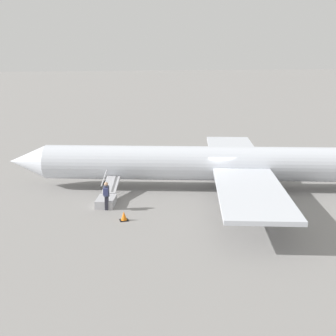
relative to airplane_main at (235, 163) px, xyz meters
name	(u,v)px	position (x,y,z in m)	size (l,w,h in m)	color
ground_plane	(221,189)	(0.85, -0.30, -1.86)	(600.00, 600.00, 0.00)	gray
airplane_main	(235,163)	(0.00, 0.00, 0.00)	(29.61, 23.20, 6.24)	silver
boarding_stairs	(107,198)	(9.12, 0.76, -1.50)	(2.27, 4.12, 1.60)	#B2B2B7
passenger	(106,194)	(9.35, 2.03, -0.86)	(0.43, 0.57, 1.74)	#23232D
traffic_cone_near_stairs	(124,216)	(8.73, 4.20, -1.62)	(0.49, 0.49, 0.53)	black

